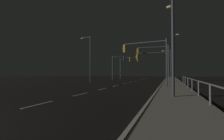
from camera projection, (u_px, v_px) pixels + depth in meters
name	position (u px, v px, depth m)	size (l,w,h in m)	color
ground_plane	(117.00, 86.00, 19.56)	(112.00, 112.00, 0.00)	black
sidewalk_right	(175.00, 87.00, 17.22)	(2.73, 77.00, 0.14)	#9E937F
lane_markings_center	(125.00, 84.00, 22.84)	(0.14, 50.00, 0.01)	silver
lane_edge_line	(161.00, 84.00, 22.47)	(0.14, 53.00, 0.01)	silver
traffic_light_far_left	(152.00, 60.00, 25.36)	(5.09, 0.55, 4.97)	#2D3033
traffic_light_overhead_east	(128.00, 63.00, 40.27)	(4.99, 0.54, 5.77)	#4C4C51
traffic_light_mid_right	(145.00, 53.00, 17.66)	(5.15, 0.87, 5.17)	#2D3033
traffic_light_far_right	(118.00, 63.00, 34.43)	(3.05, 0.45, 5.47)	#4C4C51
traffic_light_near_left	(154.00, 56.00, 24.62)	(5.01, 0.56, 5.79)	#4C4C51
traffic_light_mid_left	(120.00, 63.00, 34.70)	(4.20, 0.58, 5.29)	#38383D
street_lamp_median	(173.00, 54.00, 28.96)	(1.22, 2.09, 8.46)	#2D3033
street_lamp_far_end	(169.00, 61.00, 39.45)	(2.15, 0.44, 7.34)	#38383D
street_lamp_mid_block	(172.00, 33.00, 10.05)	(0.56, 2.18, 6.61)	#2D3033
street_lamp_across_street	(89.00, 55.00, 25.22)	(1.90, 0.36, 7.55)	#38383D
barrier_fence	(199.00, 84.00, 9.84)	(0.09, 24.22, 0.98)	#59595E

